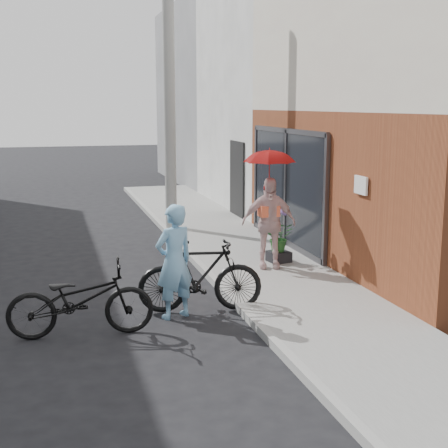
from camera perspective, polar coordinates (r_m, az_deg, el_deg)
name	(u,v)px	position (r m, az deg, el deg)	size (l,w,h in m)	color
ground	(177,311)	(9.69, -4.34, -7.98)	(80.00, 80.00, 0.00)	black
sidewalk	(263,266)	(12.07, 3.56, -3.87)	(2.20, 24.00, 0.12)	gray
curb	(204,271)	(11.74, -1.80, -4.27)	(0.12, 24.00, 0.12)	#9E9E99
plaster_building	(344,92)	(20.13, 10.94, 11.75)	(8.00, 6.00, 7.00)	white
east_building_far	(268,95)	(26.57, 4.02, 11.66)	(8.00, 8.00, 7.00)	slate
utility_pole	(169,89)	(15.28, -5.03, 12.24)	(0.28, 0.28, 7.00)	#9E9E99
officer	(174,262)	(9.20, -4.58, -3.45)	(0.63, 0.41, 1.71)	#7CB6DC
bike_left	(80,300)	(8.76, -12.99, -6.76)	(0.69, 1.97, 1.03)	black
bike_right	(200,276)	(9.51, -2.19, -4.74)	(0.53, 1.89, 1.14)	black
kimono_woman	(269,223)	(11.58, 4.10, 0.11)	(0.99, 0.41, 1.70)	beige
parasol	(270,156)	(11.42, 4.18, 6.24)	(0.90, 0.90, 0.79)	red
planter	(279,256)	(12.18, 5.03, -2.97)	(0.39, 0.39, 0.20)	black
potted_plant	(279,237)	(12.09, 5.06, -1.20)	(0.51, 0.44, 0.57)	#255D25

